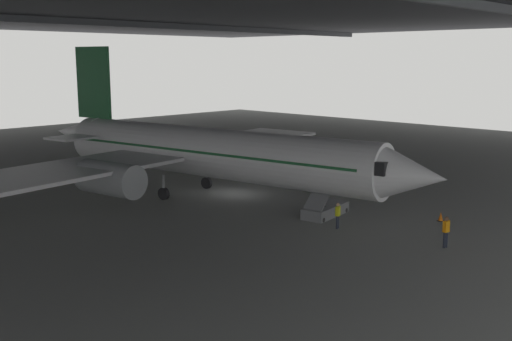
% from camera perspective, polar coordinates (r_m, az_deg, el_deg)
% --- Properties ---
extents(ground_plane, '(110.00, 110.00, 0.00)m').
position_cam_1_polar(ground_plane, '(45.31, -2.41, -2.27)').
color(ground_plane, slate).
extents(airplane_main, '(33.95, 34.87, 10.99)m').
position_cam_1_polar(airplane_main, '(43.86, -4.79, 1.74)').
color(airplane_main, white).
rests_on(airplane_main, ground_plane).
extents(boarding_stairs, '(4.26, 2.02, 4.56)m').
position_cam_1_polar(boarding_stairs, '(39.37, 6.62, -3.21)').
color(boarding_stairs, slate).
rests_on(boarding_stairs, ground_plane).
extents(crew_worker_near_nose, '(0.54, 0.28, 1.73)m').
position_cam_1_polar(crew_worker_near_nose, '(34.02, 17.50, -5.37)').
color(crew_worker_near_nose, '#232838').
rests_on(crew_worker_near_nose, ground_plane).
extents(crew_worker_by_stairs, '(0.53, 0.32, 1.57)m').
position_cam_1_polar(crew_worker_by_stairs, '(36.43, 7.73, -4.09)').
color(crew_worker_by_stairs, '#232838').
rests_on(crew_worker_by_stairs, ground_plane).
extents(traffic_cone_orange, '(0.36, 0.36, 0.60)m').
position_cam_1_polar(traffic_cone_orange, '(39.58, 17.05, -4.18)').
color(traffic_cone_orange, black).
rests_on(traffic_cone_orange, ground_plane).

